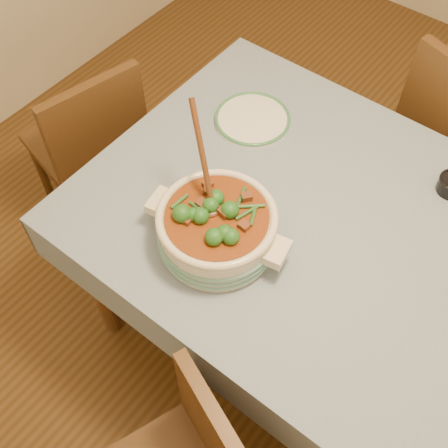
# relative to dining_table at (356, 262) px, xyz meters

# --- Properties ---
(floor) EXTENTS (4.50, 4.50, 0.00)m
(floor) POSITION_rel_dining_table_xyz_m (0.00, 0.00, -0.66)
(floor) COLOR #4A3015
(floor) RESTS_ON ground
(dining_table) EXTENTS (1.68, 1.08, 0.76)m
(dining_table) POSITION_rel_dining_table_xyz_m (0.00, 0.00, 0.00)
(dining_table) COLOR brown
(dining_table) RESTS_ON floor
(stew_casserole) EXTENTS (0.42, 0.37, 0.39)m
(stew_casserole) POSITION_rel_dining_table_xyz_m (-0.33, -0.25, 0.17)
(stew_casserole) COLOR #EEE1C8
(stew_casserole) RESTS_ON dining_table
(white_plate) EXTENTS (0.27, 0.27, 0.02)m
(white_plate) POSITION_rel_dining_table_xyz_m (-0.54, 0.20, 0.10)
(white_plate) COLOR white
(white_plate) RESTS_ON dining_table
(chair_left) EXTENTS (0.47, 0.47, 0.84)m
(chair_left) POSITION_rel_dining_table_xyz_m (-1.12, -0.04, -0.19)
(chair_left) COLOR #523619
(chair_left) RESTS_ON floor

